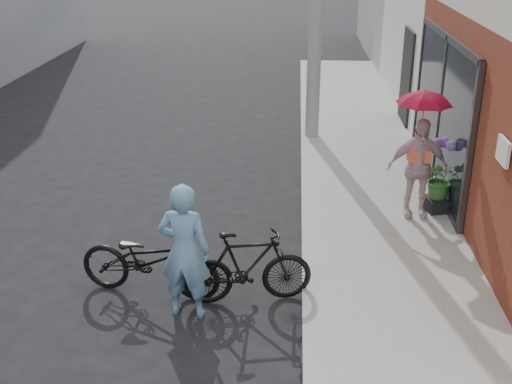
# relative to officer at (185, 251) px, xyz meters

# --- Properties ---
(ground) EXTENTS (80.00, 80.00, 0.00)m
(ground) POSITION_rel_officer_xyz_m (0.47, 0.62, -0.83)
(ground) COLOR black
(ground) RESTS_ON ground
(sidewalk) EXTENTS (2.20, 24.00, 0.12)m
(sidewalk) POSITION_rel_officer_xyz_m (2.57, 2.62, -0.77)
(sidewalk) COLOR gray
(sidewalk) RESTS_ON ground
(curb) EXTENTS (0.12, 24.00, 0.12)m
(curb) POSITION_rel_officer_xyz_m (1.41, 2.62, -0.77)
(curb) COLOR #9E9E99
(curb) RESTS_ON ground
(officer) EXTENTS (0.65, 0.47, 1.65)m
(officer) POSITION_rel_officer_xyz_m (0.00, 0.00, 0.00)
(officer) COLOR #6592B4
(officer) RESTS_ON ground
(bike_left) EXTENTS (1.86, 0.91, 0.94)m
(bike_left) POSITION_rel_officer_xyz_m (-0.51, 0.42, -0.36)
(bike_left) COLOR black
(bike_left) RESTS_ON ground
(bike_right) EXTENTS (1.61, 0.73, 0.94)m
(bike_right) POSITION_rel_officer_xyz_m (0.69, 0.32, -0.36)
(bike_right) COLOR black
(bike_right) RESTS_ON ground
(kimono_woman) EXTENTS (0.92, 0.43, 1.53)m
(kimono_woman) POSITION_rel_officer_xyz_m (3.06, 2.72, 0.06)
(kimono_woman) COLOR beige
(kimono_woman) RESTS_ON sidewalk
(parasol) EXTENTS (0.78, 0.78, 0.68)m
(parasol) POSITION_rel_officer_xyz_m (3.06, 2.72, 1.17)
(parasol) COLOR #C1163B
(parasol) RESTS_ON kimono_woman
(planter) EXTENTS (0.47, 0.47, 0.20)m
(planter) POSITION_rel_officer_xyz_m (3.47, 2.92, -0.60)
(planter) COLOR black
(planter) RESTS_ON sidewalk
(potted_plant) EXTENTS (0.56, 0.48, 0.62)m
(potted_plant) POSITION_rel_officer_xyz_m (3.47, 2.92, -0.19)
(potted_plant) COLOR #326528
(potted_plant) RESTS_ON planter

